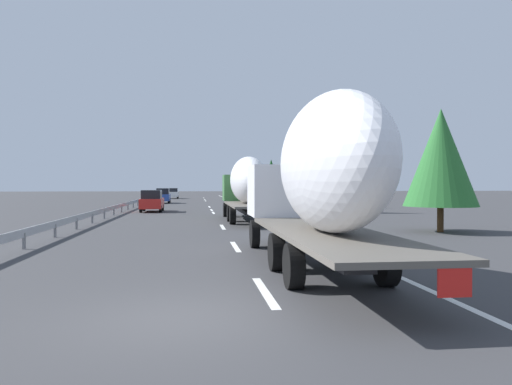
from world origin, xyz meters
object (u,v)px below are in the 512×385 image
car_red_compact (152,201)px  truck_trailing (318,177)px  car_blue_sedan (163,196)px  car_white_van (173,193)px  truck_lead (246,185)px  road_sign (257,186)px

car_red_compact → truck_trailing: bearing=-167.1°
car_red_compact → car_blue_sedan: car_blue_sedan is taller
car_white_van → truck_lead: bearing=-172.5°
car_red_compact → car_white_van: bearing=-0.1°
truck_trailing → car_red_compact: (31.01, 7.08, -1.63)m
car_white_van → car_blue_sedan: bearing=179.0°
truck_lead → truck_trailing: bearing=180.0°
truck_trailing → car_red_compact: 31.85m
truck_trailing → road_sign: bearing=-4.7°
car_red_compact → car_blue_sedan: bearing=0.8°
car_white_van → truck_trailing: bearing=-174.5°
truck_lead → truck_trailing: 19.04m
car_red_compact → car_white_van: (41.31, -0.07, -0.05)m
car_blue_sedan → car_white_van: car_blue_sedan is taller
car_red_compact → car_blue_sedan: 20.09m
car_red_compact → car_white_van: 41.31m
truck_trailing → car_red_compact: truck_trailing is taller
car_red_compact → car_white_van: car_red_compact is taller
road_sign → truck_trailing: bearing=175.3°
car_red_compact → car_white_van: size_ratio=1.05×
truck_lead → truck_trailing: truck_trailing is taller
truck_lead → road_sign: 19.19m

